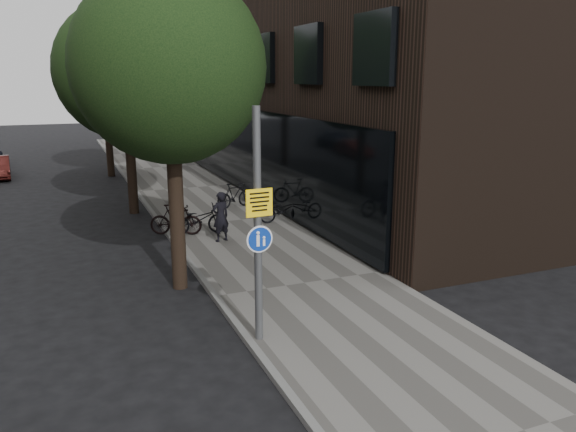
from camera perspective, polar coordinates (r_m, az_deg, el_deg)
ground at (r=11.21m, az=7.59°, el=-13.06°), size 120.00×120.00×0.00m
sidewalk at (r=20.00m, az=-6.12°, el=-0.66°), size 4.50×60.00×0.12m
curb_edge at (r=19.52m, az=-12.47°, el=-1.27°), size 0.15×60.00×0.13m
building_right_dark_brick at (r=33.73m, az=1.69°, el=20.60°), size 12.00×40.00×18.00m
street_tree_near at (r=13.50m, az=-11.72°, el=13.82°), size 4.40×4.40×7.50m
street_tree_mid at (r=21.90m, az=-16.07°, el=13.51°), size 5.00×5.00×7.80m
street_tree_far at (r=30.86m, az=-18.09°, el=13.33°), size 5.00×5.00×7.80m
signpost at (r=10.41m, az=-3.09°, el=-1.09°), size 0.52×0.15×4.46m
pedestrian at (r=17.37m, az=-6.85°, el=-0.07°), size 0.65×0.52×1.56m
parked_bike_facade_near at (r=19.61m, az=-0.50°, el=0.66°), size 1.77×0.80×0.90m
parked_bike_facade_far at (r=21.88m, az=-5.44°, el=2.11°), size 1.70×0.97×0.99m
parked_bike_curb_near at (r=18.35m, az=-9.07°, el=-0.34°), size 1.90×0.84×0.97m
parked_bike_curb_far at (r=18.36m, az=-11.33°, el=-0.37°), size 1.72×1.09×1.00m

